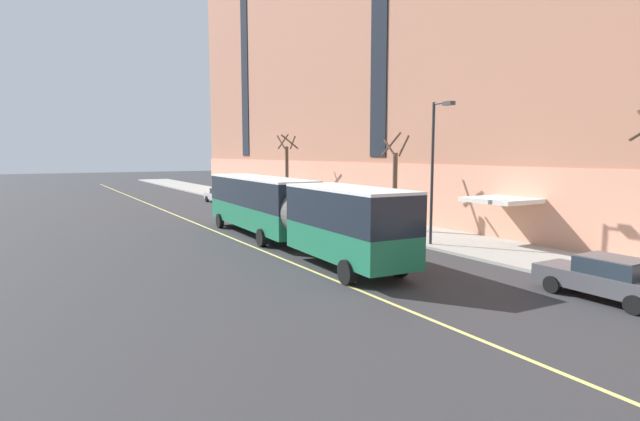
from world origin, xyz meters
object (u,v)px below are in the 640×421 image
object	(u,v)px
parked_car_darkgray_2	(607,278)
fire_hydrant	(597,273)
parked_car_white_0	(364,227)
street_tree_far_uptown	(287,170)
parked_car_silver_4	(220,195)
street_tree_mid_block	(395,184)
city_bus	(286,208)
parked_car_silver_1	(242,200)
parked_car_black_5	(286,209)
street_lamp	(435,160)

from	to	relation	value
parked_car_darkgray_2	fire_hydrant	bearing A→B (deg)	38.69
parked_car_white_0	street_tree_far_uptown	xyz separation A→B (m)	(3.51, 17.23, 2.84)
street_tree_far_uptown	fire_hydrant	distance (m)	30.62
parked_car_silver_4	street_tree_far_uptown	distance (m)	10.08
street_tree_mid_block	parked_car_darkgray_2	bearing A→B (deg)	-101.97
parked_car_white_0	street_tree_far_uptown	world-z (taller)	street_tree_far_uptown
city_bus	parked_car_silver_4	world-z (taller)	city_bus
parked_car_silver_1	parked_car_black_5	bearing A→B (deg)	-88.96
city_bus	parked_car_white_0	distance (m)	5.16
city_bus	parked_car_white_0	world-z (taller)	city_bus
parked_car_silver_1	street_lamp	bearing A→B (deg)	-85.39
street_tree_far_uptown	fire_hydrant	size ratio (longest dim) A/B	9.47
city_bus	street_lamp	size ratio (longest dim) A/B	2.68
parked_car_darkgray_2	parked_car_silver_4	distance (m)	40.77
parked_car_silver_1	street_tree_mid_block	size ratio (longest dim) A/B	0.73
parked_car_silver_1	parked_car_silver_4	size ratio (longest dim) A/B	1.01
parked_car_silver_4	fire_hydrant	size ratio (longest dim) A/B	6.41
parked_car_black_5	street_lamp	world-z (taller)	street_lamp
parked_car_white_0	parked_car_black_5	xyz separation A→B (m)	(0.14, 10.67, 0.00)
parked_car_silver_4	street_tree_mid_block	xyz separation A→B (m)	(3.43, -24.74, 2.41)
street_tree_far_uptown	fire_hydrant	world-z (taller)	street_tree_far_uptown
parked_car_white_0	parked_car_darkgray_2	world-z (taller)	same
parked_car_white_0	parked_car_silver_4	size ratio (longest dim) A/B	0.95
street_tree_mid_block	street_lamp	bearing A→B (deg)	-106.96
street_tree_mid_block	street_tree_far_uptown	distance (m)	15.70
parked_car_silver_1	parked_car_white_0	bearing A→B (deg)	-89.93
parked_car_silver_4	fire_hydrant	bearing A→B (deg)	-87.59
street_tree_mid_block	street_tree_far_uptown	size ratio (longest dim) A/B	0.94
parked_car_silver_4	parked_car_white_0	bearing A→B (deg)	-90.25
city_bus	parked_car_silver_4	distance (m)	26.31
parked_car_darkgray_2	parked_car_silver_4	world-z (taller)	same
parked_car_silver_1	street_tree_far_uptown	world-z (taller)	street_tree_far_uptown
parked_car_silver_4	street_tree_mid_block	size ratio (longest dim) A/B	0.72
parked_car_darkgray_2	parked_car_silver_4	bearing A→B (deg)	90.05
parked_car_darkgray_2	street_tree_mid_block	bearing A→B (deg)	78.03
parked_car_black_5	street_lamp	size ratio (longest dim) A/B	0.62
city_bus	parked_car_black_5	distance (m)	11.46
parked_car_silver_1	parked_car_darkgray_2	world-z (taller)	same
parked_car_white_0	street_tree_mid_block	world-z (taller)	street_tree_mid_block
street_tree_far_uptown	street_lamp	size ratio (longest dim) A/B	0.88
parked_car_silver_4	street_lamp	xyz separation A→B (m)	(1.76, -30.22, 4.04)
parked_car_silver_1	parked_car_black_5	world-z (taller)	same
parked_car_silver_4	parked_car_darkgray_2	bearing A→B (deg)	-89.95
parked_car_silver_1	fire_hydrant	bearing A→B (deg)	-86.86
parked_car_darkgray_2	parked_car_black_5	distance (m)	25.16
parked_car_black_5	city_bus	bearing A→B (deg)	-116.57
parked_car_darkgray_2	parked_car_black_5	world-z (taller)	same
parked_car_silver_1	street_tree_mid_block	bearing A→B (deg)	-78.84
street_tree_far_uptown	parked_car_darkgray_2	bearing A→B (deg)	-96.06
parked_car_silver_1	street_tree_mid_block	xyz separation A→B (m)	(3.57, -18.10, 2.41)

